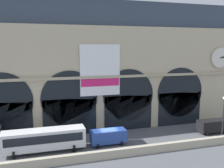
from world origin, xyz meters
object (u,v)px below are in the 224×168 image
object	(u,v)px
bus_midwest	(44,139)
street_lamp_quayside	(223,113)
van_east	(213,126)
van_center	(108,136)

from	to	relation	value
bus_midwest	street_lamp_quayside	size ratio (longest dim) A/B	1.59
van_east	bus_midwest	bearing A→B (deg)	179.71
van_center	van_east	world-z (taller)	same
bus_midwest	street_lamp_quayside	world-z (taller)	street_lamp_quayside
street_lamp_quayside	van_center	bearing A→B (deg)	167.31
bus_midwest	van_east	distance (m)	27.15
van_center	van_east	size ratio (longest dim) A/B	1.00
bus_midwest	van_east	bearing A→B (deg)	-0.29
van_center	street_lamp_quayside	world-z (taller)	street_lamp_quayside
street_lamp_quayside	van_east	bearing A→B (deg)	70.61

